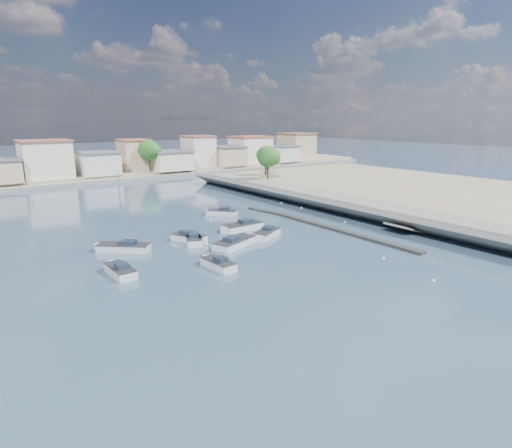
% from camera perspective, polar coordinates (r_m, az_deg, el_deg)
% --- Properties ---
extents(ground, '(400.00, 400.00, 0.00)m').
position_cam_1_polar(ground, '(77.11, -9.64, 2.98)').
color(ground, '#2B3F56').
rests_on(ground, ground).
extents(seawall_walkway, '(5.00, 90.00, 1.80)m').
position_cam_1_polar(seawall_walkway, '(67.61, 15.43, 1.91)').
color(seawall_walkway, slate).
rests_on(seawall_walkway, ground).
extents(seawall_embankment, '(49.65, 90.00, 2.90)m').
position_cam_1_polar(seawall_embankment, '(85.39, 24.56, 3.55)').
color(seawall_embankment, slate).
rests_on(seawall_embankment, ground).
extents(breakwater, '(2.00, 31.02, 0.35)m').
position_cam_1_polar(breakwater, '(59.09, 8.56, -0.16)').
color(breakwater, black).
rests_on(breakwater, ground).
extents(far_shore_land, '(160.00, 40.00, 1.40)m').
position_cam_1_polar(far_shore_land, '(125.25, -20.51, 6.79)').
color(far_shore_land, gray).
rests_on(far_shore_land, ground).
extents(far_shore_quay, '(160.00, 2.50, 0.80)m').
position_cam_1_polar(far_shore_quay, '(105.37, -17.30, 5.68)').
color(far_shore_quay, slate).
rests_on(far_shore_quay, ground).
extents(far_town, '(113.01, 12.80, 8.35)m').
position_cam_1_polar(far_town, '(114.18, -13.34, 8.82)').
color(far_town, beige).
rests_on(far_town, far_shore_land).
extents(shore_trees, '(74.56, 38.32, 7.92)m').
position_cam_1_polar(shore_trees, '(105.08, -12.67, 9.15)').
color(shore_trees, '#38281E').
rests_on(shore_trees, ground).
extents(motorboat_a, '(1.93, 4.66, 1.48)m').
position_cam_1_polar(motorboat_a, '(42.67, -5.20, -5.33)').
color(motorboat_a, silver).
rests_on(motorboat_a, ground).
extents(motorboat_b, '(3.21, 4.85, 1.48)m').
position_cam_1_polar(motorboat_b, '(51.61, -8.40, -2.00)').
color(motorboat_b, silver).
rests_on(motorboat_b, ground).
extents(motorboat_c, '(6.25, 2.24, 1.48)m').
position_cam_1_polar(motorboat_c, '(56.65, -2.05, -0.41)').
color(motorboat_c, silver).
rests_on(motorboat_c, ground).
extents(motorboat_d, '(5.01, 3.73, 1.48)m').
position_cam_1_polar(motorboat_d, '(53.07, 1.31, -1.40)').
color(motorboat_d, silver).
rests_on(motorboat_d, ground).
extents(motorboat_e, '(1.88, 4.92, 1.48)m').
position_cam_1_polar(motorboat_e, '(42.74, -17.75, -5.93)').
color(motorboat_e, silver).
rests_on(motorboat_e, ground).
extents(motorboat_f, '(4.36, 4.53, 1.48)m').
position_cam_1_polar(motorboat_f, '(65.43, -4.75, 1.51)').
color(motorboat_f, silver).
rests_on(motorboat_f, ground).
extents(motorboat_g, '(3.40, 4.77, 1.48)m').
position_cam_1_polar(motorboat_g, '(51.85, -8.70, -1.93)').
color(motorboat_g, silver).
rests_on(motorboat_g, ground).
extents(motorboat_h, '(6.39, 4.06, 1.48)m').
position_cam_1_polar(motorboat_h, '(49.72, -2.64, -2.47)').
color(motorboat_h, silver).
rests_on(motorboat_h, ground).
extents(sailboat, '(5.54, 5.22, 9.00)m').
position_cam_1_polar(sailboat, '(49.93, -17.52, -3.01)').
color(sailboat, silver).
rests_on(sailboat, ground).
extents(mooring_buoys, '(17.00, 36.72, 0.32)m').
position_cam_1_polar(mooring_buoys, '(58.92, 7.76, -0.30)').
color(mooring_buoys, white).
rests_on(mooring_buoys, ground).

